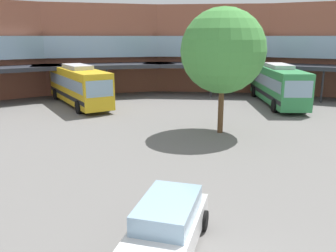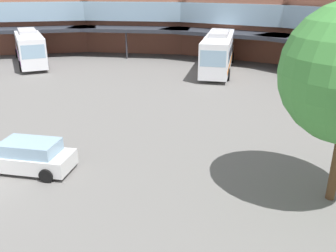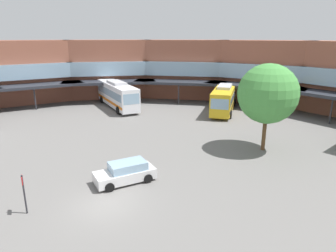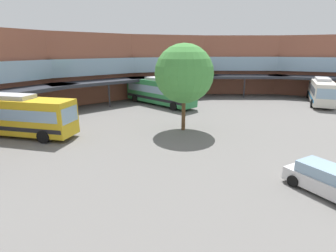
# 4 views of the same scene
# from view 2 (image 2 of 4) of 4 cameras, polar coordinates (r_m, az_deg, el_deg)

# --- Properties ---
(bus_0) EXTENTS (11.72, 8.55, 3.92)m
(bus_0) POSITION_cam_2_polar(r_m,az_deg,el_deg) (38.46, 7.83, 11.45)
(bus_0) COLOR white
(bus_0) RESTS_ON ground
(bus_1) EXTENTS (11.81, 3.42, 3.74)m
(bus_1) POSITION_cam_2_polar(r_m,az_deg,el_deg) (44.25, -20.72, 11.46)
(bus_1) COLOR white
(bus_1) RESTS_ON ground
(parked_car) EXTENTS (3.79, 4.70, 1.53)m
(parked_car) POSITION_cam_2_polar(r_m,az_deg,el_deg) (18.86, -20.88, -4.41)
(parked_car) COLOR silver
(parked_car) RESTS_ON ground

